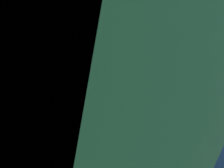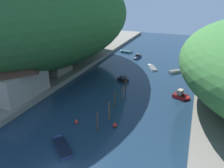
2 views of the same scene
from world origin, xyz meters
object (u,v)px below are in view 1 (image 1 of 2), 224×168
boathouse_shed (18,100)px  boat_small_dinghy (86,67)px  boat_open_rowboat (31,71)px  channel_buoy_near (167,110)px  boat_mid_channel (131,73)px  channel_buoy_far (172,96)px  boat_red_skiff (1,73)px  waterfront_building (85,121)px  boat_far_upstream (206,119)px  boat_navy_launch (85,83)px  boat_far_right_bank (66,72)px  person_on_quay (139,141)px

boathouse_shed → boat_small_dinghy: 30.14m
boat_open_rowboat → channel_buoy_near: (0.87, -38.96, -0.05)m
boat_mid_channel → channel_buoy_far: (-8.59, -14.13, -0.10)m
boat_mid_channel → boat_red_skiff: boat_mid_channel is taller
waterfront_building → boat_far_upstream: 18.65m
boathouse_shed → boat_open_rowboat: 26.64m
boathouse_shed → boat_far_upstream: bearing=-54.2°
boat_far_upstream → boat_red_skiff: 50.62m
boat_navy_launch → channel_buoy_far: 18.93m
boat_open_rowboat → boat_red_skiff: (-5.66, 5.52, -0.11)m
boathouse_shed → boat_far_right_bank: bearing=35.8°
waterfront_building → channel_buoy_far: bearing=-5.0°
boathouse_shed → channel_buoy_near: (15.11, -16.61, -2.76)m
boat_navy_launch → boat_red_skiff: bearing=52.7°
waterfront_building → channel_buoy_near: (15.00, -3.11, -4.31)m
boat_small_dinghy → boat_red_skiff: (-18.38, 14.68, -0.06)m
channel_buoy_far → boathouse_shed: bearing=144.0°
waterfront_building → boat_far_right_bank: size_ratio=1.98×
channel_buoy_far → waterfront_building: bearing=175.0°
boat_mid_channel → person_on_quay: bearing=-39.3°
channel_buoy_near → channel_buoy_far: 6.14m
boat_small_dinghy → channel_buoy_near: (-11.86, -29.80, -0.00)m
waterfront_building → boat_navy_launch: bearing=45.8°
boat_small_dinghy → boat_far_right_bank: (-6.48, 1.56, -0.14)m
waterfront_building → boat_mid_channel: 32.32m
channel_buoy_near → channel_buoy_far: channel_buoy_far is taller
boat_open_rowboat → boat_far_upstream: 44.59m
boathouse_shed → boat_red_skiff: 29.30m
boat_far_upstream → boat_far_right_bank: size_ratio=0.86×
channel_buoy_far → person_on_quay: person_on_quay is taller
boat_far_upstream → boat_navy_launch: boat_navy_launch is taller
waterfront_building → boat_open_rowboat: 38.77m
boat_small_dinghy → waterfront_building: bearing=-90.8°
boat_red_skiff → channel_buoy_far: (12.54, -43.21, 0.11)m
boat_red_skiff → boat_open_rowboat: bearing=-118.7°
boat_far_right_bank → boat_mid_channel: bearing=-87.8°
boat_mid_channel → channel_buoy_near: (-14.60, -15.41, -0.16)m
boat_far_right_bank → waterfront_building: bearing=-153.6°
boat_far_upstream → waterfront_building: bearing=102.8°
boat_open_rowboat → channel_buoy_near: 38.97m
boat_far_upstream → channel_buoy_near: 5.66m
boat_far_right_bank → channel_buoy_near: channel_buoy_near is taller
person_on_quay → boathouse_shed: bearing=15.9°
boat_small_dinghy → channel_buoy_far: (-5.85, -28.53, 0.05)m
boat_mid_channel → channel_buoy_near: 21.23m
boat_red_skiff → person_on_quay: 45.83m
boathouse_shed → person_on_quay: boathouse_shed is taller
boat_mid_channel → boat_far_right_bank: boat_mid_channel is taller
boat_small_dinghy → boat_far_upstream: (-10.95, -35.39, -0.07)m
boat_far_right_bank → channel_buoy_far: channel_buoy_far is taller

